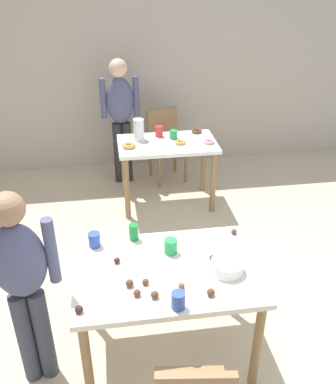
{
  "coord_description": "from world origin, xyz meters",
  "views": [
    {
      "loc": [
        -0.42,
        -2.17,
        2.53
      ],
      "look_at": [
        0.0,
        0.68,
        0.9
      ],
      "focal_mm": 39.99,
      "sensor_mm": 36.0,
      "label": 1
    }
  ],
  "objects_px": {
    "mixing_bowl": "(227,267)",
    "pitcher_far": "(139,130)",
    "dining_table_far": "(167,153)",
    "chair_far_table": "(165,140)",
    "soda_can": "(134,232)",
    "person_adult_far": "(120,112)",
    "dining_table_near": "(166,281)",
    "person_girl_near": "(22,278)"
  },
  "relations": [
    {
      "from": "dining_table_near",
      "to": "person_adult_far",
      "type": "height_order",
      "value": "person_adult_far"
    },
    {
      "from": "person_adult_far",
      "to": "soda_can",
      "type": "xyz_separation_m",
      "value": [
        -0.03,
        -2.34,
        -0.09
      ]
    },
    {
      "from": "dining_table_far",
      "to": "person_girl_near",
      "type": "height_order",
      "value": "person_girl_near"
    },
    {
      "from": "dining_table_far",
      "to": "person_girl_near",
      "type": "relative_size",
      "value": 0.74
    },
    {
      "from": "person_girl_near",
      "to": "person_adult_far",
      "type": "relative_size",
      "value": 0.95
    },
    {
      "from": "person_girl_near",
      "to": "mixing_bowl",
      "type": "height_order",
      "value": "person_girl_near"
    },
    {
      "from": "dining_table_near",
      "to": "person_adult_far",
      "type": "distance_m",
      "value": 2.71
    },
    {
      "from": "dining_table_far",
      "to": "soda_can",
      "type": "height_order",
      "value": "soda_can"
    },
    {
      "from": "soda_can",
      "to": "person_girl_near",
      "type": "bearing_deg",
      "value": -147.96
    },
    {
      "from": "mixing_bowl",
      "to": "dining_table_far",
      "type": "bearing_deg",
      "value": 91.9
    },
    {
      "from": "person_adult_far",
      "to": "mixing_bowl",
      "type": "relative_size",
      "value": 7.15
    },
    {
      "from": "soda_can",
      "to": "pitcher_far",
      "type": "relative_size",
      "value": 0.53
    },
    {
      "from": "person_girl_near",
      "to": "person_adult_far",
      "type": "xyz_separation_m",
      "value": [
        0.72,
        2.77,
        0.05
      ]
    },
    {
      "from": "pitcher_far",
      "to": "chair_far_table",
      "type": "bearing_deg",
      "value": 55.95
    },
    {
      "from": "chair_far_table",
      "to": "pitcher_far",
      "type": "distance_m",
      "value": 0.75
    },
    {
      "from": "soda_can",
      "to": "pitcher_far",
      "type": "bearing_deg",
      "value": 83.92
    },
    {
      "from": "dining_table_far",
      "to": "pitcher_far",
      "type": "xyz_separation_m",
      "value": [
        -0.29,
        0.12,
        0.24
      ]
    },
    {
      "from": "chair_far_table",
      "to": "pitcher_far",
      "type": "height_order",
      "value": "pitcher_far"
    },
    {
      "from": "person_adult_far",
      "to": "soda_can",
      "type": "height_order",
      "value": "person_adult_far"
    },
    {
      "from": "dining_table_far",
      "to": "soda_can",
      "type": "relative_size",
      "value": 8.6
    },
    {
      "from": "dining_table_far",
      "to": "person_girl_near",
      "type": "bearing_deg",
      "value": -118.83
    },
    {
      "from": "chair_far_table",
      "to": "person_girl_near",
      "type": "distance_m",
      "value": 3.09
    },
    {
      "from": "dining_table_near",
      "to": "chair_far_table",
      "type": "distance_m",
      "value": 2.76
    },
    {
      "from": "person_girl_near",
      "to": "chair_far_table",
      "type": "bearing_deg",
      "value": 65.93
    },
    {
      "from": "chair_far_table",
      "to": "soda_can",
      "type": "relative_size",
      "value": 7.13
    },
    {
      "from": "dining_table_far",
      "to": "pitcher_far",
      "type": "height_order",
      "value": "pitcher_far"
    },
    {
      "from": "dining_table_near",
      "to": "person_girl_near",
      "type": "height_order",
      "value": "person_girl_near"
    },
    {
      "from": "mixing_bowl",
      "to": "soda_can",
      "type": "xyz_separation_m",
      "value": [
        -0.56,
        0.43,
        0.02
      ]
    },
    {
      "from": "person_girl_near",
      "to": "mixing_bowl",
      "type": "relative_size",
      "value": 6.78
    },
    {
      "from": "mixing_bowl",
      "to": "pitcher_far",
      "type": "relative_size",
      "value": 0.92
    },
    {
      "from": "person_girl_near",
      "to": "pitcher_far",
      "type": "height_order",
      "value": "person_girl_near"
    },
    {
      "from": "dining_table_near",
      "to": "person_adult_far",
      "type": "relative_size",
      "value": 0.78
    },
    {
      "from": "chair_far_table",
      "to": "mixing_bowl",
      "type": "height_order",
      "value": "chair_far_table"
    },
    {
      "from": "person_adult_far",
      "to": "dining_table_near",
      "type": "bearing_deg",
      "value": -86.81
    },
    {
      "from": "chair_far_table",
      "to": "person_adult_far",
      "type": "distance_m",
      "value": 0.67
    },
    {
      "from": "chair_far_table",
      "to": "soda_can",
      "type": "xyz_separation_m",
      "value": [
        -0.56,
        -2.37,
        0.31
      ]
    },
    {
      "from": "dining_table_far",
      "to": "chair_far_table",
      "type": "distance_m",
      "value": 0.68
    },
    {
      "from": "soda_can",
      "to": "chair_far_table",
      "type": "bearing_deg",
      "value": 76.7
    },
    {
      "from": "chair_far_table",
      "to": "mixing_bowl",
      "type": "bearing_deg",
      "value": -90.05
    },
    {
      "from": "mixing_bowl",
      "to": "soda_can",
      "type": "relative_size",
      "value": 1.73
    },
    {
      "from": "dining_table_near",
      "to": "pitcher_far",
      "type": "distance_m",
      "value": 2.2
    },
    {
      "from": "mixing_bowl",
      "to": "pitcher_far",
      "type": "height_order",
      "value": "pitcher_far"
    }
  ]
}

